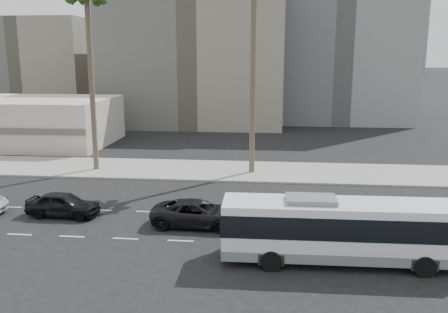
# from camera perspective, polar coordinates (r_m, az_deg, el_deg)

# --- Properties ---
(ground) EXTENTS (700.00, 700.00, 0.00)m
(ground) POSITION_cam_1_polar(r_m,az_deg,el_deg) (25.37, 8.43, -10.50)
(ground) COLOR black
(ground) RESTS_ON ground
(sidewalk_north) EXTENTS (120.00, 7.00, 0.15)m
(sidewalk_north) POSITION_cam_1_polar(r_m,az_deg,el_deg) (40.10, 7.50, -1.86)
(sidewalk_north) COLOR gray
(sidewalk_north) RESTS_ON ground
(commercial_low) EXTENTS (22.00, 12.16, 5.00)m
(commercial_low) POSITION_cam_1_polar(r_m,az_deg,el_deg) (57.58, -24.20, 3.89)
(commercial_low) COLOR beige
(commercial_low) RESTS_ON ground
(midrise_beige_west) EXTENTS (24.00, 18.00, 18.00)m
(midrise_beige_west) POSITION_cam_1_polar(r_m,az_deg,el_deg) (69.24, -3.14, 11.55)
(midrise_beige_west) COLOR #66635D
(midrise_beige_west) RESTS_ON ground
(midrise_gray_center) EXTENTS (20.00, 20.00, 26.00)m
(midrise_gray_center) POSITION_cam_1_polar(r_m,az_deg,el_deg) (76.04, 13.25, 14.32)
(midrise_gray_center) COLOR slate
(midrise_gray_center) RESTS_ON ground
(midrise_beige_far) EXTENTS (18.00, 16.00, 15.00)m
(midrise_beige_far) POSITION_cam_1_polar(r_m,az_deg,el_deg) (82.10, -21.07, 9.81)
(midrise_beige_far) COLOR #66635D
(midrise_beige_far) RESTS_ON ground
(civic_tower) EXTENTS (42.00, 42.00, 129.00)m
(civic_tower) POSITION_cam_1_polar(r_m,az_deg,el_deg) (274.95, 5.93, 18.17)
(civic_tower) COLOR beige
(civic_tower) RESTS_ON ground
(highrise_right) EXTENTS (26.00, 26.00, 70.00)m
(highrise_right) POSITION_cam_1_polar(r_m,az_deg,el_deg) (258.83, 16.87, 17.27)
(highrise_right) COLOR slate
(highrise_right) RESTS_ON ground
(highrise_far) EXTENTS (22.00, 22.00, 60.00)m
(highrise_far) POSITION_cam_1_polar(r_m,az_deg,el_deg) (292.94, 20.66, 15.38)
(highrise_far) COLOR slate
(highrise_far) RESTS_ON ground
(city_bus) EXTENTS (11.21, 2.74, 3.21)m
(city_bus) POSITION_cam_1_polar(r_m,az_deg,el_deg) (23.27, 13.84, -8.41)
(city_bus) COLOR silver
(city_bus) RESTS_ON ground
(car_a) EXTENTS (2.58, 5.38, 1.48)m
(car_a) POSITION_cam_1_polar(r_m,az_deg,el_deg) (27.64, -3.18, -6.82)
(car_a) COLOR black
(car_a) RESTS_ON ground
(car_b) EXTENTS (2.05, 4.54, 1.51)m
(car_b) POSITION_cam_1_polar(r_m,az_deg,el_deg) (30.77, -18.71, -5.44)
(car_b) COLOR black
(car_b) RESTS_ON ground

